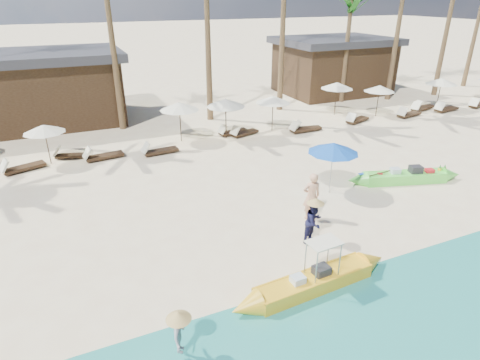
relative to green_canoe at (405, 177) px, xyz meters
name	(u,v)px	position (x,y,z in m)	size (l,w,h in m)	color
ground	(292,233)	(-6.52, -1.59, -0.24)	(240.00, 240.00, 0.00)	beige
wet_sand_strip	(399,338)	(-6.52, -6.59, -0.24)	(240.00, 4.50, 0.01)	tan
green_canoe	(405,177)	(0.00, 0.00, 0.00)	(5.51, 1.97, 0.72)	#57DE43
yellow_canoe	(314,281)	(-7.42, -4.28, 0.00)	(5.61, 0.94, 1.45)	gold
tourist	(311,196)	(-5.41, -0.98, 0.65)	(0.65, 0.42, 1.77)	tan
vendor_green	(314,222)	(-6.16, -2.31, 0.50)	(0.72, 0.56, 1.48)	black
vendor_yellow	(180,334)	(-11.38, -5.04, 0.43)	(0.64, 0.37, 0.98)	gray
blue_umbrella	(333,148)	(-3.55, 0.48, 1.69)	(1.99, 1.99, 2.14)	#99999E
lounger_3_right	(21,167)	(-15.18, 7.92, -0.03)	(1.97, 1.17, 0.64)	#352415
resort_parasol_4	(44,129)	(-13.93, 8.40, 1.50)	(1.87, 1.87, 1.93)	#352415
lounger_4_left	(69,155)	(-13.08, 8.79, -0.06)	(1.69, 0.95, 0.55)	#352415
lounger_4_right	(102,155)	(-11.64, 7.96, -0.03)	(1.95, 0.80, 0.64)	#352415
resort_parasol_5	(179,106)	(-7.30, 9.02, 1.72)	(2.11, 2.11, 2.17)	#352415
lounger_5_left	(158,150)	(-8.93, 7.56, -0.03)	(1.86, 0.70, 0.62)	#352415
resort_parasol_6	(226,103)	(-4.83, 8.54, 1.77)	(2.16, 2.16, 2.23)	#352415
lounger_6_left	(232,131)	(-4.34, 8.92, -0.04)	(1.89, 0.86, 0.62)	#352415
lounger_6_right	(243,132)	(-3.80, 8.49, -0.04)	(1.84, 1.01, 0.60)	#352415
resort_parasol_7	(273,99)	(-1.84, 8.67, 1.63)	(2.02, 2.02, 2.08)	#352415
lounger_7_left	(303,129)	(-0.32, 7.68, -0.03)	(1.87, 0.63, 0.63)	#352415
lounger_7_right	(306,127)	(0.03, 7.88, -0.05)	(1.72, 0.77, 0.56)	#352415
resort_parasol_8	(337,86)	(3.61, 10.04, 1.71)	(2.11, 2.11, 2.17)	#352415
lounger_8_left	(356,119)	(3.79, 7.98, -0.03)	(1.95, 1.13, 0.63)	#352415
resort_parasol_9	(380,88)	(5.95, 8.67, 1.60)	(1.98, 1.98, 2.04)	#352415
lounger_9_left	(408,114)	(7.75, 7.65, -0.02)	(2.01, 0.93, 0.66)	#352415
lounger_9_right	(420,108)	(9.68, 8.46, -0.03)	(1.92, 0.96, 0.63)	#352415
resort_parasol_10	(442,81)	(11.05, 8.34, 1.72)	(2.11, 2.11, 2.18)	#352415
lounger_10_left	(423,106)	(10.35, 8.82, -0.06)	(1.62, 0.51, 0.55)	#352415
lounger_10_right	(445,108)	(11.09, 7.62, -0.02)	(2.05, 0.84, 0.68)	#352415
lounger_11_left	(477,104)	(14.15, 7.57, -0.03)	(1.98, 1.11, 0.64)	#352415
pavilion_west	(32,88)	(-14.52, 15.91, 1.95)	(10.80, 6.60, 4.30)	#352415
pavilion_east	(333,65)	(7.48, 15.91, 1.95)	(8.80, 6.60, 4.30)	#352415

